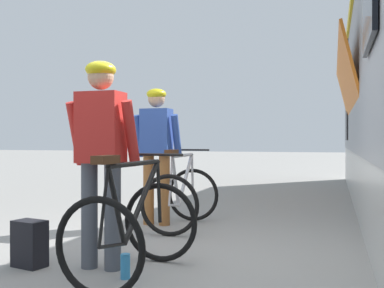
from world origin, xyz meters
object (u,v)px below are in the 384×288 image
cyclist_far_in_red (101,145)px  backpack_on_platform (30,244)px  bicycle_far_black (133,227)px  water_bottle_near_the_bikes (125,266)px  cyclist_near_in_blue (157,143)px  bicycle_near_silver (182,196)px

cyclist_far_in_red → backpack_on_platform: bearing=-167.9°
bicycle_far_black → backpack_on_platform: (-0.99, 0.03, -0.20)m
water_bottle_near_the_bikes → cyclist_near_in_blue: bearing=105.8°
cyclist_near_in_blue → cyclist_far_in_red: bearing=-81.4°
bicycle_near_silver → bicycle_far_black: bearing=-82.0°
cyclist_near_in_blue → bicycle_far_black: size_ratio=1.60×
cyclist_far_in_red → bicycle_far_black: bearing=-23.2°
cyclist_far_in_red → water_bottle_near_the_bikes: 1.03m
cyclist_near_in_blue → water_bottle_near_the_bikes: bearing=-74.2°
bicycle_near_silver → water_bottle_near_the_bikes: bicycle_near_silver is taller
cyclist_far_in_red → bicycle_far_black: size_ratio=1.60×
cyclist_far_in_red → bicycle_near_silver: 2.01m
backpack_on_platform → cyclist_far_in_red: bearing=23.8°
cyclist_far_in_red → bicycle_far_black: (0.37, -0.16, -0.65)m
backpack_on_platform → bicycle_near_silver: bearing=82.7°
cyclist_near_in_blue → bicycle_far_black: (0.68, -2.18, -0.65)m
bicycle_near_silver → cyclist_far_in_red: bearing=-92.5°
cyclist_far_in_red → water_bottle_near_the_bikes: size_ratio=9.00×
cyclist_far_in_red → backpack_on_platform: size_ratio=4.40×
bicycle_near_silver → bicycle_far_black: size_ratio=0.99×
bicycle_far_black → water_bottle_near_the_bikes: (-0.05, -0.03, -0.30)m
bicycle_near_silver → backpack_on_platform: bicycle_near_silver is taller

